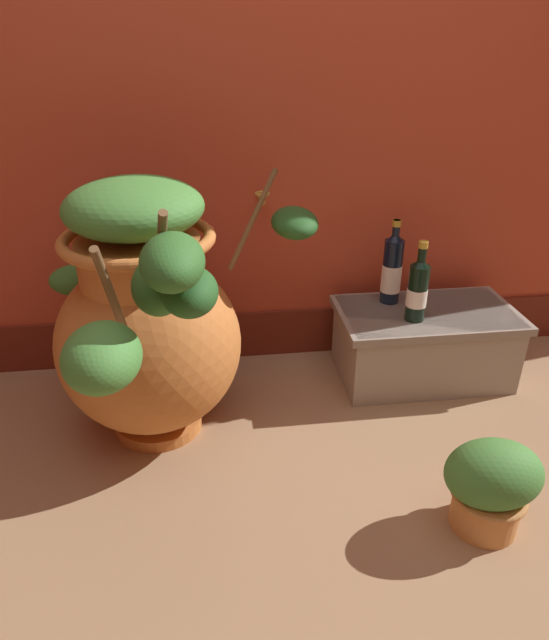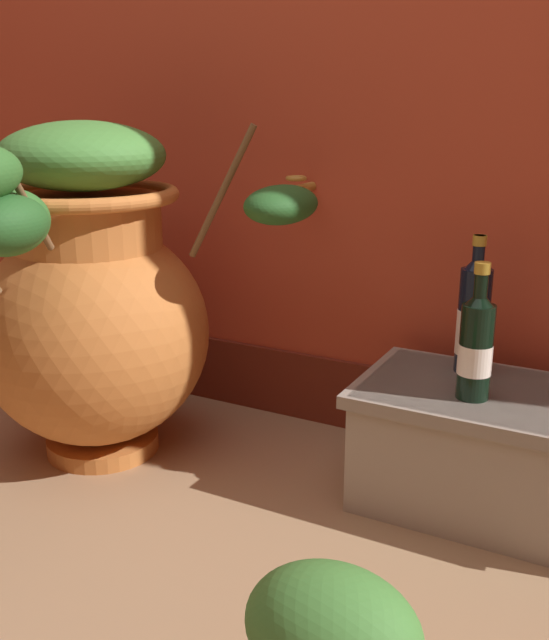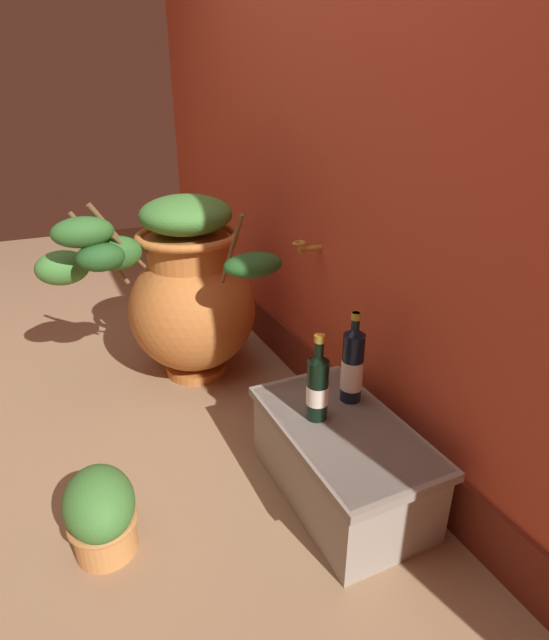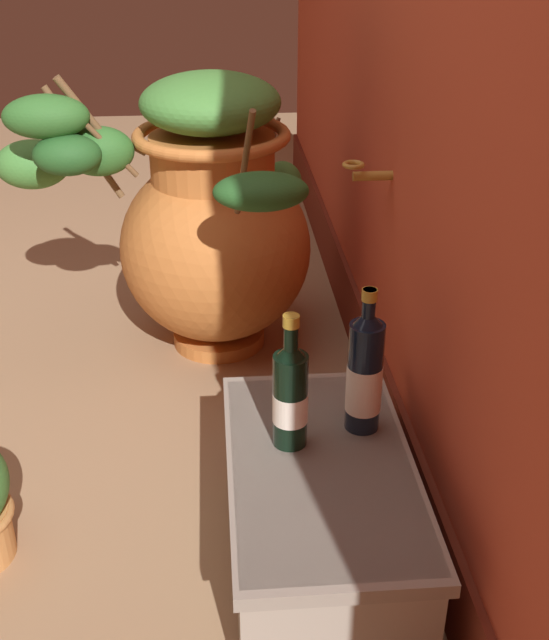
# 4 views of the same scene
# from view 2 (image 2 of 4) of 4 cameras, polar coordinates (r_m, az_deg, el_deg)

# --- Properties ---
(terracotta_urn) EXTENTS (0.91, 0.94, 0.89)m
(terracotta_urn) POSITION_cam_2_polar(r_m,az_deg,el_deg) (1.91, -14.36, 1.53)
(terracotta_urn) COLOR #C17033
(terracotta_urn) RESTS_ON ground_plane
(stone_ledge) EXTENTS (0.68, 0.38, 0.29)m
(stone_ledge) POSITION_cam_2_polar(r_m,az_deg,el_deg) (1.76, 17.76, -9.55)
(stone_ledge) COLOR #9E9384
(stone_ledge) RESTS_ON ground_plane
(wine_bottle_left) EXTENTS (0.08, 0.08, 0.33)m
(wine_bottle_left) POSITION_cam_2_polar(r_m,az_deg,el_deg) (1.78, 15.35, 0.32)
(wine_bottle_left) COLOR black
(wine_bottle_left) RESTS_ON stone_ledge
(wine_bottle_middle) EXTENTS (0.07, 0.07, 0.30)m
(wine_bottle_middle) POSITION_cam_2_polar(r_m,az_deg,el_deg) (1.62, 15.54, -1.76)
(wine_bottle_middle) COLOR black
(wine_bottle_middle) RESTS_ON stone_ledge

